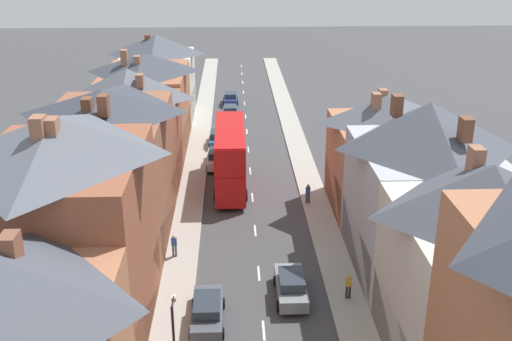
{
  "coord_description": "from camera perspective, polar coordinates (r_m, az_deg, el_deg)",
  "views": [
    {
      "loc": [
        -1.52,
        -15.39,
        20.25
      ],
      "look_at": [
        0.35,
        31.3,
        1.89
      ],
      "focal_mm": 42.0,
      "sensor_mm": 36.0,
      "label": 1
    }
  ],
  "objects": [
    {
      "name": "car_parked_left_b",
      "position": [
        61.84,
        -3.65,
        3.08
      ],
      "size": [
        1.9,
        4.1,
        1.61
      ],
      "color": "#236093",
      "rests_on": "ground"
    },
    {
      "name": "car_parked_right_a",
      "position": [
        34.27,
        -4.66,
        -13.17
      ],
      "size": [
        1.9,
        4.6,
        1.62
      ],
      "color": "#4C515B",
      "rests_on": "ground"
    },
    {
      "name": "car_mid_black",
      "position": [
        77.46,
        -2.45,
        6.88
      ],
      "size": [
        1.9,
        3.98,
        1.57
      ],
      "color": "navy",
      "rests_on": "ground"
    },
    {
      "name": "pedestrian_mid_left",
      "position": [
        36.36,
        8.82,
        -10.73
      ],
      "size": [
        0.36,
        0.22,
        1.61
      ],
      "color": "#23232D",
      "rests_on": "pavement_right"
    },
    {
      "name": "terrace_row_right",
      "position": [
        29.3,
        21.9,
        -9.44
      ],
      "size": [
        8.0,
        45.55,
        14.33
      ],
      "color": "#A36042",
      "rests_on": "ground"
    },
    {
      "name": "centre_line_dashes",
      "position": [
        55.25,
        -0.56,
        -0.05
      ],
      "size": [
        0.14,
        97.8,
        0.01
      ],
      "color": "silver",
      "rests_on": "ground"
    },
    {
      "name": "pavement_left",
      "position": [
        57.18,
        -5.74,
        0.67
      ],
      "size": [
        2.2,
        104.0,
        0.14
      ],
      "primitive_type": "cube",
      "color": "#A8A399",
      "rests_on": "ground"
    },
    {
      "name": "double_decker_bus_lead",
      "position": [
        50.88,
        -2.48,
        1.39
      ],
      "size": [
        2.74,
        10.8,
        5.3
      ],
      "color": "red",
      "rests_on": "ground"
    },
    {
      "name": "pedestrian_far_left",
      "position": [
        48.23,
        4.97,
        -2.11
      ],
      "size": [
        0.36,
        0.22,
        1.61
      ],
      "color": "#23232D",
      "rests_on": "pavement_right"
    },
    {
      "name": "car_near_blue",
      "position": [
        36.33,
        3.36,
        -10.9
      ],
      "size": [
        1.9,
        4.42,
        1.66
      ],
      "color": "gray",
      "rests_on": "ground"
    },
    {
      "name": "pavement_right",
      "position": [
        57.45,
        4.47,
        0.82
      ],
      "size": [
        2.2,
        104.0,
        0.14
      ],
      "primitive_type": "cube",
      "color": "#A8A399",
      "rests_on": "ground"
    },
    {
      "name": "car_near_silver",
      "position": [
        56.19,
        -3.77,
        1.2
      ],
      "size": [
        1.9,
        4.5,
        1.68
      ],
      "color": "silver",
      "rests_on": "ground"
    },
    {
      "name": "terrace_row_left",
      "position": [
        41.34,
        -14.23,
        -0.42
      ],
      "size": [
        8.0,
        71.25,
        12.57
      ],
      "color": "brown",
      "rests_on": "ground"
    },
    {
      "name": "pedestrian_mid_right",
      "position": [
        40.63,
        -7.8,
        -6.99
      ],
      "size": [
        0.36,
        0.22,
        1.61
      ],
      "color": "#3D4256",
      "rests_on": "pavement_left"
    },
    {
      "name": "car_parked_left_a",
      "position": [
        71.13,
        -2.44,
        5.57
      ],
      "size": [
        1.9,
        4.26,
        1.62
      ],
      "color": "#236093",
      "rests_on": "ground"
    }
  ]
}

